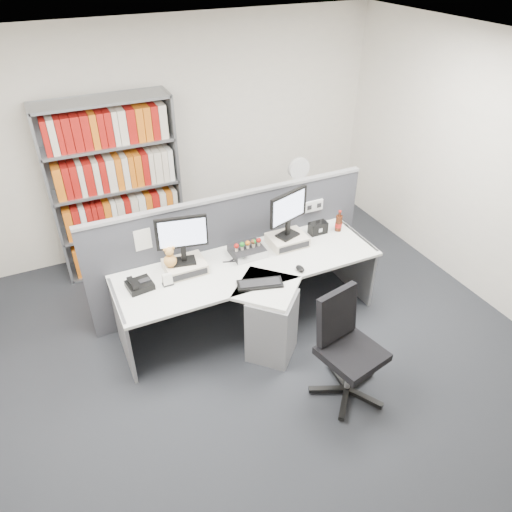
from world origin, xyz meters
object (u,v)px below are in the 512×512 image
office_chair (346,344)px  cola_bottle (339,223)px  desktop_pc (247,251)px  mouse (300,269)px  keyboard (260,284)px  desk_phone (139,285)px  monitor_right (288,210)px  desk (258,298)px  monitor_left (182,236)px  filing_cabinet (296,217)px  speaker (318,228)px  desk_calendar (167,280)px  desk_fan (298,171)px  shelving_unit (116,190)px

office_chair → cola_bottle: bearing=60.0°
desktop_pc → mouse: 0.58m
office_chair → keyboard: bearing=116.4°
desk_phone → cola_bottle: cola_bottle is taller
monitor_right → office_chair: (-0.14, -1.33, -0.59)m
desk → monitor_left: (-0.59, 0.38, 0.65)m
monitor_right → filing_cabinet: bearing=55.8°
desktop_pc → speaker: bearing=3.5°
desk → monitor_left: size_ratio=5.38×
cola_bottle → monitor_left: bearing=-179.8°
desk_calendar → filing_cabinet: (2.00, 1.16, -0.42)m
desk_calendar → desk_fan: size_ratio=0.25×
keyboard → desk_fan: bearing=50.7°
speaker → desk_calendar: bearing=-173.5°
desk_fan → monitor_left: bearing=-150.4°
monitor_left → desk_phone: (-0.46, -0.08, -0.35)m
shelving_unit → filing_cabinet: (2.10, -0.45, -0.63)m
monitor_left → desk_calendar: bearing=-146.6°
mouse → filing_cabinet: (0.80, 1.48, -0.39)m
desk → desk_phone: size_ratio=10.63×
cola_bottle → filing_cabinet: bearing=86.3°
monitor_right → keyboard: size_ratio=1.11×
monitor_right → desk_calendar: monitor_right is taller
desk → monitor_right: size_ratio=5.27×
keyboard → cola_bottle: (1.18, 0.51, 0.08)m
desk_calendar → speaker: speaker is taller
desk_calendar → monitor_left: bearing=33.4°
desk_calendar → shelving_unit: (-0.10, 1.61, 0.21)m
desk_fan → mouse: bearing=-118.4°
desk_calendar → desktop_pc: bearing=9.4°
keyboard → desk_fan: 1.98m
mouse → cola_bottle: (0.73, 0.47, 0.07)m
monitor_left → speaker: size_ratio=2.51×
monitor_right → desk_phone: size_ratio=2.02×
desk → keyboard: size_ratio=5.85×
desk_phone → keyboard: bearing=-22.7°
monitor_left → keyboard: (0.55, -0.50, -0.37)m
speaker → monitor_left: bearing=-178.0°
desktop_pc → desk_calendar: size_ratio=2.72×
filing_cabinet → desk_fan: (0.00, -0.00, 0.64)m
mouse → filing_cabinet: bearing=61.6°
mouse → office_chair: bearing=-92.4°
monitor_left → desk_phone: size_ratio=1.97×
cola_bottle → desk_phone: bearing=-177.7°
desk_phone → monitor_left: bearing=9.9°
filing_cabinet → desk_fan: 0.64m
desk_phone → desk_fan: 2.52m
keyboard → speaker: (0.95, 0.56, 0.05)m
monitor_right → cola_bottle: size_ratio=2.05×
cola_bottle → mouse: bearing=-147.5°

